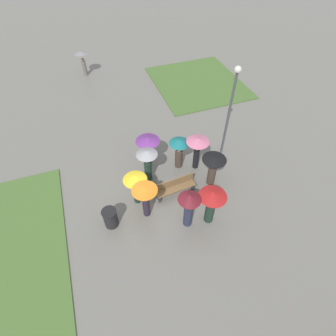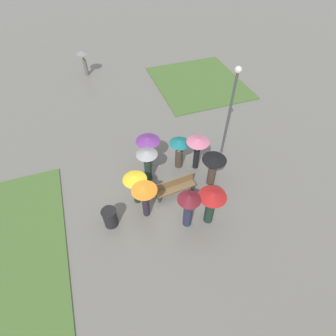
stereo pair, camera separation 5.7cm
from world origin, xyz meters
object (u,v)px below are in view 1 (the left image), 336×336
(crowd_person_yellow, at_px, (135,183))
(lone_walker_far_path, at_px, (82,58))
(park_bench, at_px, (175,187))
(crowd_person_pink, at_px, (197,146))
(crowd_person_purple, at_px, (148,144))
(crowd_person_black, at_px, (213,165))
(trash_bin, at_px, (110,218))
(crowd_person_maroon, at_px, (189,205))
(crowd_person_grey, at_px, (147,161))
(lamp_post, at_px, (231,103))
(crowd_person_teal, at_px, (179,149))
(crowd_person_orange, at_px, (145,195))
(crowd_person_red, at_px, (212,201))

(crowd_person_yellow, xyz_separation_m, lone_walker_far_path, (-0.61, 13.08, 0.00))
(park_bench, height_order, crowd_person_pink, crowd_person_pink)
(park_bench, relative_size, lone_walker_far_path, 1.07)
(crowd_person_purple, height_order, crowd_person_black, crowd_person_purple)
(park_bench, height_order, trash_bin, trash_bin)
(crowd_person_maroon, height_order, crowd_person_black, crowd_person_maroon)
(park_bench, xyz_separation_m, trash_bin, (-3.21, -0.67, 0.01))
(crowd_person_grey, bearing_deg, lamp_post, -116.79)
(lamp_post, xyz_separation_m, crowd_person_teal, (-2.63, -0.17, -1.92))
(park_bench, bearing_deg, crowd_person_pink, 33.43)
(park_bench, xyz_separation_m, crowd_person_yellow, (-1.81, 0.16, 0.86))
(crowd_person_maroon, bearing_deg, trash_bin, -138.10)
(crowd_person_teal, height_order, crowd_person_orange, crowd_person_orange)
(crowd_person_red, height_order, lone_walker_far_path, crowd_person_red)
(lamp_post, distance_m, crowd_person_pink, 2.53)
(trash_bin, distance_m, crowd_person_teal, 4.71)
(trash_bin, height_order, crowd_person_orange, crowd_person_orange)
(crowd_person_grey, bearing_deg, trash_bin, 96.83)
(lamp_post, distance_m, crowd_person_black, 3.05)
(crowd_person_teal, xyz_separation_m, crowd_person_black, (1.07, -1.62, 0.01))
(crowd_person_pink, bearing_deg, lone_walker_far_path, 43.58)
(crowd_person_purple, xyz_separation_m, crowd_person_orange, (-1.01, -2.90, -0.08))
(lamp_post, relative_size, crowd_person_teal, 2.74)
(trash_bin, bearing_deg, crowd_person_maroon, -19.14)
(trash_bin, relative_size, crowd_person_purple, 0.51)
(crowd_person_purple, height_order, crowd_person_orange, crowd_person_orange)
(crowd_person_maroon, bearing_deg, lone_walker_far_path, 159.86)
(crowd_person_yellow, bearing_deg, crowd_person_purple, 99.68)
(crowd_person_black, relative_size, lone_walker_far_path, 0.97)
(crowd_person_yellow, height_order, crowd_person_grey, crowd_person_grey)
(crowd_person_yellow, distance_m, crowd_person_orange, 0.87)
(crowd_person_black, xyz_separation_m, crowd_person_red, (-1.04, -1.91, 0.15))
(lamp_post, height_order, trash_bin, lamp_post)
(trash_bin, xyz_separation_m, crowd_person_purple, (2.61, 2.89, 1.00))
(trash_bin, xyz_separation_m, crowd_person_yellow, (1.40, 0.83, 0.85))
(lamp_post, relative_size, crowd_person_purple, 2.63)
(crowd_person_teal, height_order, crowd_person_grey, crowd_person_grey)
(trash_bin, relative_size, crowd_person_maroon, 0.47)
(crowd_person_teal, distance_m, crowd_person_yellow, 3.02)
(park_bench, xyz_separation_m, crowd_person_maroon, (-0.08, -1.75, 0.90))
(crowd_person_teal, xyz_separation_m, lone_walker_far_path, (-3.24, 11.61, 0.11))
(crowd_person_yellow, bearing_deg, crowd_person_maroon, -7.99)
(park_bench, distance_m, crowd_person_orange, 1.98)
(crowd_person_yellow, bearing_deg, crowd_person_orange, -37.15)
(lamp_post, bearing_deg, trash_bin, -159.67)
(crowd_person_maroon, relative_size, crowd_person_red, 1.04)
(crowd_person_grey, bearing_deg, crowd_person_red, 175.85)
(park_bench, distance_m, crowd_person_teal, 1.98)
(lamp_post, bearing_deg, crowd_person_red, -125.01)
(park_bench, height_order, crowd_person_purple, crowd_person_purple)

